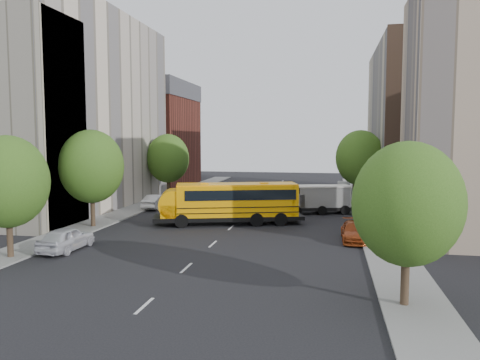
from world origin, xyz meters
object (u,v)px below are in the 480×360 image
(parked_car_1, at_px, (157,202))
(parked_car_3, at_px, (355,231))
(parked_car_4, at_px, (339,197))
(street_tree_4, at_px, (360,158))
(school_bus, at_px, (227,201))
(safari_truck, at_px, (318,199))
(parked_car_0, at_px, (66,239))
(street_tree_3, at_px, (407,204))
(street_tree_5, at_px, (354,157))
(street_tree_1, at_px, (92,166))
(street_tree_0, at_px, (7,182))
(street_tree_2, at_px, (168,158))
(parked_car_5, at_px, (344,187))

(parked_car_1, xyz_separation_m, parked_car_3, (19.20, -11.70, -0.06))
(parked_car_4, bearing_deg, street_tree_4, -7.67)
(school_bus, bearing_deg, safari_truck, 27.10)
(parked_car_0, bearing_deg, parked_car_3, -160.13)
(street_tree_3, height_order, parked_car_3, street_tree_3)
(school_bus, xyz_separation_m, parked_car_0, (-8.17, -11.00, -1.18))
(street_tree_5, relative_size, parked_car_1, 1.69)
(street_tree_1, bearing_deg, street_tree_0, -90.00)
(street_tree_2, relative_size, street_tree_4, 0.95)
(parked_car_0, bearing_deg, parked_car_4, -123.48)
(street_tree_4, relative_size, parked_car_1, 1.82)
(street_tree_1, bearing_deg, parked_car_3, -3.14)
(street_tree_1, relative_size, parked_car_4, 1.98)
(street_tree_0, relative_size, parked_car_1, 1.66)
(parked_car_3, height_order, parked_car_4, parked_car_4)
(street_tree_4, bearing_deg, parked_car_0, -127.77)
(street_tree_5, xyz_separation_m, parked_car_3, (-1.40, -31.13, -4.03))
(street_tree_1, height_order, parked_car_0, street_tree_1)
(street_tree_5, relative_size, parked_car_3, 1.61)
(street_tree_0, relative_size, parked_car_0, 1.61)
(street_tree_1, xyz_separation_m, parked_car_1, (1.40, 10.57, -4.22))
(street_tree_5, xyz_separation_m, parked_car_5, (-1.40, -1.93, -3.94))
(parked_car_1, bearing_deg, school_bus, 144.77)
(street_tree_2, height_order, street_tree_3, street_tree_2)
(street_tree_1, height_order, parked_car_3, street_tree_1)
(parked_car_3, bearing_deg, street_tree_0, -157.34)
(parked_car_0, bearing_deg, street_tree_3, 162.59)
(safari_truck, bearing_deg, parked_car_0, -146.15)
(street_tree_0, distance_m, parked_car_5, 43.46)
(street_tree_0, xyz_separation_m, parked_car_1, (1.40, 20.57, -3.91))
(school_bus, relative_size, parked_car_1, 2.85)
(parked_car_0, height_order, parked_car_1, parked_car_0)
(parked_car_5, bearing_deg, street_tree_3, -85.24)
(parked_car_3, bearing_deg, parked_car_5, 89.37)
(street_tree_1, relative_size, street_tree_4, 0.98)
(street_tree_3, distance_m, parked_car_3, 13.49)
(parked_car_1, distance_m, parked_car_4, 20.01)
(school_bus, bearing_deg, parked_car_0, -143.52)
(street_tree_1, relative_size, parked_car_1, 1.77)
(street_tree_3, distance_m, street_tree_5, 44.00)
(school_bus, height_order, parked_car_5, school_bus)
(street_tree_5, bearing_deg, school_bus, -113.66)
(street_tree_1, xyz_separation_m, street_tree_4, (22.00, 18.00, 0.12))
(safari_truck, xyz_separation_m, parked_car_0, (-15.54, -18.13, -0.65))
(safari_truck, xyz_separation_m, parked_car_1, (-16.34, -0.01, -0.70))
(street_tree_0, relative_size, street_tree_1, 0.94)
(street_tree_2, xyz_separation_m, parked_car_3, (20.60, -19.13, -4.15))
(street_tree_1, height_order, parked_car_4, street_tree_1)
(street_tree_0, bearing_deg, parked_car_3, 23.30)
(street_tree_4, bearing_deg, parked_car_5, 97.92)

